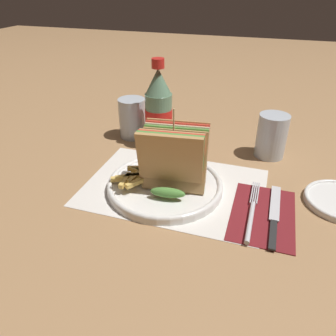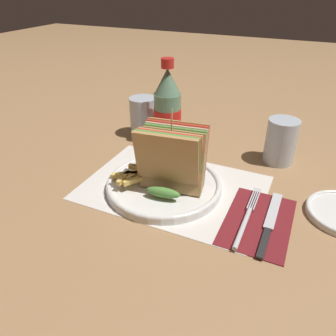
# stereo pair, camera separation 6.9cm
# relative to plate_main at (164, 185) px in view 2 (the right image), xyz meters

# --- Properties ---
(ground_plane) EXTENTS (4.00, 4.00, 0.00)m
(ground_plane) POSITION_rel_plate_main_xyz_m (-0.01, -0.02, -0.01)
(ground_plane) COLOR #9E754C
(placemat) EXTENTS (0.37, 0.26, 0.00)m
(placemat) POSITION_rel_plate_main_xyz_m (0.02, 0.01, -0.01)
(placemat) COLOR silver
(placemat) RESTS_ON ground_plane
(plate_main) EXTENTS (0.24, 0.24, 0.02)m
(plate_main) POSITION_rel_plate_main_xyz_m (0.00, 0.00, 0.00)
(plate_main) COLOR white
(plate_main) RESTS_ON ground_plane
(club_sandwich) EXTENTS (0.14, 0.11, 0.17)m
(club_sandwich) POSITION_rel_plate_main_xyz_m (0.02, -0.01, 0.07)
(club_sandwich) COLOR tan
(club_sandwich) RESTS_ON plate_main
(fries_pile) EXTENTS (0.11, 0.09, 0.02)m
(fries_pile) POSITION_rel_plate_main_xyz_m (-0.05, -0.02, 0.02)
(fries_pile) COLOR #E0B756
(fries_pile) RESTS_ON plate_main
(ketchup_blob) EXTENTS (0.04, 0.04, 0.01)m
(ketchup_blob) POSITION_rel_plate_main_xyz_m (-0.05, 0.03, 0.02)
(ketchup_blob) COLOR maroon
(ketchup_blob) RESTS_ON plate_main
(napkin) EXTENTS (0.12, 0.19, 0.00)m
(napkin) POSITION_rel_plate_main_xyz_m (0.20, -0.03, -0.01)
(napkin) COLOR maroon
(napkin) RESTS_ON ground_plane
(fork) EXTENTS (0.01, 0.19, 0.01)m
(fork) POSITION_rel_plate_main_xyz_m (0.18, -0.04, -0.00)
(fork) COLOR silver
(fork) RESTS_ON napkin
(knife) EXTENTS (0.02, 0.19, 0.00)m
(knife) POSITION_rel_plate_main_xyz_m (0.22, -0.03, -0.00)
(knife) COLOR black
(knife) RESTS_ON napkin
(coke_bottle_near) EXTENTS (0.07, 0.07, 0.22)m
(coke_bottle_near) POSITION_rel_plate_main_xyz_m (-0.08, 0.19, 0.09)
(coke_bottle_near) COLOR slate
(coke_bottle_near) RESTS_ON ground_plane
(glass_near) EXTENTS (0.07, 0.07, 0.11)m
(glass_near) POSITION_rel_plate_main_xyz_m (0.20, 0.22, 0.04)
(glass_near) COLOR silver
(glass_near) RESTS_ON ground_plane
(glass_far) EXTENTS (0.07, 0.07, 0.11)m
(glass_far) POSITION_rel_plate_main_xyz_m (-0.17, 0.22, 0.04)
(glass_far) COLOR silver
(glass_far) RESTS_ON ground_plane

